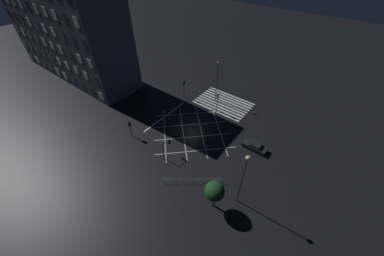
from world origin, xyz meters
TOP-DOWN VIEW (x-y plane):
  - ground_plane at (0.00, 0.00)m, footprint 200.00×200.00m
  - road_markings at (0.34, -8.34)m, footprint 17.60×24.08m
  - office_building at (37.35, 0.01)m, footprint 36.79×10.06m
  - traffic_light_median_north at (-0.47, 7.28)m, footprint 0.36×1.90m
  - traffic_light_ne_cross at (7.94, 7.83)m, footprint 0.36×0.39m
  - traffic_light_median_south at (-0.42, -7.87)m, footprint 0.36×0.39m
  - traffic_light_ne_main at (7.84, 7.97)m, footprint 0.39×0.36m
  - traffic_light_se_main at (8.31, -7.93)m, footprint 0.39×0.36m
  - street_lamp_east at (2.02, -11.20)m, footprint 0.43×0.43m
  - street_lamp_west at (-13.79, 7.66)m, footprint 0.57×0.57m
  - street_tree_near at (-11.54, 10.28)m, footprint 2.66×2.66m
  - waiting_car at (-11.45, -2.93)m, footprint 4.21×1.72m
  - pedestrian_railing at (-7.00, 9.10)m, footprint 7.04×5.43m

SIDE VIEW (x-z plane):
  - ground_plane at x=0.00m, z-range 0.00..0.00m
  - road_markings at x=0.34m, z-range 0.00..0.01m
  - waiting_car at x=-11.45m, z-range -0.04..1.31m
  - pedestrian_railing at x=-7.00m, z-range 0.15..1.20m
  - traffic_light_median_north at x=-0.47m, z-range 0.73..3.97m
  - traffic_light_ne_main at x=7.84m, z-range 0.71..4.02m
  - traffic_light_ne_cross at x=7.94m, z-range 0.73..4.12m
  - traffic_light_se_main at x=8.31m, z-range 0.89..5.08m
  - traffic_light_median_south at x=-0.42m, z-range 0.92..5.27m
  - street_tree_near at x=-11.54m, z-range 1.09..5.97m
  - street_lamp_east at x=2.02m, z-range 1.26..10.42m
  - street_lamp_west at x=-13.79m, z-range 2.19..11.70m
  - office_building at x=37.35m, z-range 0.00..25.12m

